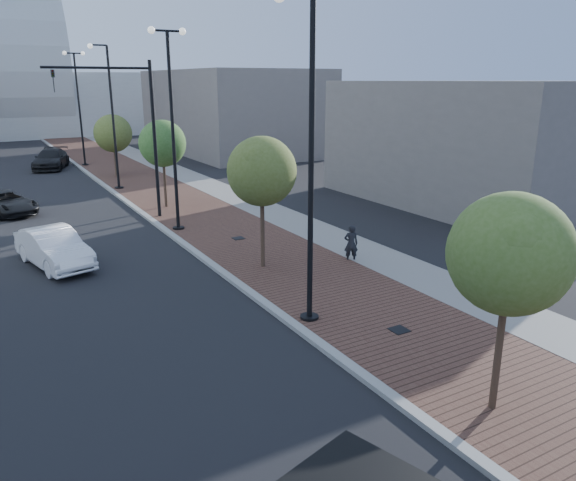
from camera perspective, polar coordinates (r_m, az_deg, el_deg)
sidewalk at (r=44.88m, az=-15.28°, el=6.80°), size 7.00×140.00×0.12m
concrete_strip at (r=45.62m, az=-11.99°, el=7.17°), size 2.40×140.00×0.13m
curb at (r=44.15m, az=-19.68°, el=6.29°), size 0.30×140.00×0.14m
white_sedan at (r=23.31m, az=-23.14°, el=-0.70°), size 2.57×4.75×1.49m
dark_car_mid at (r=33.69m, az=-27.21°, el=3.52°), size 3.37×4.90×1.24m
dark_car_far at (r=49.65m, az=-23.41°, el=7.76°), size 3.80×5.86×1.58m
pedestrian at (r=21.99m, az=6.57°, el=-0.34°), size 0.67×0.57×1.55m
streetlight_1 at (r=15.47m, az=2.05°, el=6.27°), size 1.44×0.56×9.21m
streetlight_2 at (r=26.33m, az=-11.88°, el=11.14°), size 1.72×0.56×9.28m
streetlight_3 at (r=37.89m, az=-17.84°, el=11.48°), size 1.44×0.56×9.21m
streetlight_4 at (r=49.66m, az=-20.85°, el=12.73°), size 1.72×0.56×9.28m
traffic_mast at (r=28.93m, az=-15.53°, el=11.67°), size 5.09×0.20×8.00m
tree_0 at (r=12.02m, az=22.11°, el=-1.29°), size 2.56×2.54×4.93m
tree_1 at (r=20.44m, az=-2.66°, el=7.18°), size 2.60×2.59×5.11m
tree_2 at (r=31.52m, az=-12.84°, el=9.79°), size 2.59×2.58×4.97m
tree_3 at (r=43.12m, az=-17.67°, el=10.55°), size 2.76×2.76×4.66m
convention_center at (r=88.12m, az=-27.04°, el=13.94°), size 50.00×30.00×50.00m
commercial_block_ne at (r=58.02m, az=-5.96°, el=13.23°), size 12.00×22.00×8.00m
commercial_block_e at (r=34.52m, az=18.46°, el=9.61°), size 10.00×16.00×7.00m
utility_cover_1 at (r=16.32m, az=11.46°, el=-9.08°), size 0.50×0.50×0.02m
utility_cover_2 at (r=25.06m, az=-5.18°, el=0.25°), size 0.50×0.50×0.02m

